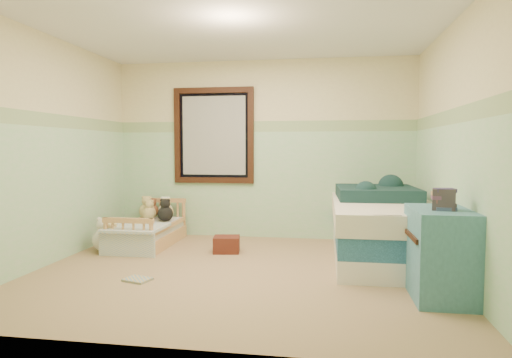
% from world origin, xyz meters
% --- Properties ---
extents(floor, '(4.20, 3.60, 0.02)m').
position_xyz_m(floor, '(0.00, 0.00, -0.01)').
color(floor, '#967757').
rests_on(floor, ground).
extents(ceiling, '(4.20, 3.60, 0.02)m').
position_xyz_m(ceiling, '(0.00, 0.00, 2.51)').
color(ceiling, silver).
rests_on(ceiling, wall_back).
extents(wall_back, '(4.20, 0.04, 2.50)m').
position_xyz_m(wall_back, '(0.00, 1.80, 1.25)').
color(wall_back, beige).
rests_on(wall_back, floor).
extents(wall_front, '(4.20, 0.04, 2.50)m').
position_xyz_m(wall_front, '(0.00, -1.80, 1.25)').
color(wall_front, beige).
rests_on(wall_front, floor).
extents(wall_left, '(0.04, 3.60, 2.50)m').
position_xyz_m(wall_left, '(-2.10, 0.00, 1.25)').
color(wall_left, beige).
rests_on(wall_left, floor).
extents(wall_right, '(0.04, 3.60, 2.50)m').
position_xyz_m(wall_right, '(2.10, 0.00, 1.25)').
color(wall_right, beige).
rests_on(wall_right, floor).
extents(wainscot_mint, '(4.20, 0.01, 1.50)m').
position_xyz_m(wainscot_mint, '(0.00, 1.79, 0.75)').
color(wainscot_mint, '#92D093').
rests_on(wainscot_mint, floor).
extents(border_strip, '(4.20, 0.01, 0.15)m').
position_xyz_m(border_strip, '(0.00, 1.79, 1.57)').
color(border_strip, '#4A7E54').
rests_on(border_strip, wall_back).
extents(window_frame, '(1.16, 0.06, 1.36)m').
position_xyz_m(window_frame, '(-0.70, 1.76, 1.45)').
color(window_frame, black).
rests_on(window_frame, wall_back).
extents(window_blinds, '(0.92, 0.01, 1.12)m').
position_xyz_m(window_blinds, '(-0.70, 1.77, 1.45)').
color(window_blinds, beige).
rests_on(window_blinds, window_frame).
extents(toddler_bed_frame, '(0.63, 1.26, 0.16)m').
position_xyz_m(toddler_bed_frame, '(-1.41, 1.05, 0.08)').
color(toddler_bed_frame, '#AA7340').
rests_on(toddler_bed_frame, floor).
extents(toddler_mattress, '(0.58, 1.21, 0.12)m').
position_xyz_m(toddler_mattress, '(-1.41, 1.05, 0.22)').
color(toddler_mattress, silver).
rests_on(toddler_mattress, toddler_bed_frame).
extents(patchwork_quilt, '(0.68, 0.63, 0.03)m').
position_xyz_m(patchwork_quilt, '(-1.41, 0.66, 0.30)').
color(patchwork_quilt, '#76A5DF').
rests_on(patchwork_quilt, toddler_mattress).
extents(plush_bed_brown, '(0.19, 0.19, 0.19)m').
position_xyz_m(plush_bed_brown, '(-1.56, 1.55, 0.38)').
color(plush_bed_brown, brown).
rests_on(plush_bed_brown, toddler_mattress).
extents(plush_bed_white, '(0.20, 0.20, 0.20)m').
position_xyz_m(plush_bed_white, '(-1.36, 1.55, 0.38)').
color(plush_bed_white, white).
rests_on(plush_bed_white, toddler_mattress).
extents(plush_bed_tan, '(0.19, 0.19, 0.19)m').
position_xyz_m(plush_bed_tan, '(-1.51, 1.33, 0.37)').
color(plush_bed_tan, tan).
rests_on(plush_bed_tan, toddler_mattress).
extents(plush_bed_dark, '(0.17, 0.17, 0.17)m').
position_xyz_m(plush_bed_dark, '(-1.28, 1.33, 0.37)').
color(plush_bed_dark, black).
rests_on(plush_bed_dark, toddler_mattress).
extents(plush_floor_cream, '(0.28, 0.28, 0.28)m').
position_xyz_m(plush_floor_cream, '(-1.80, 0.62, 0.14)').
color(plush_floor_cream, silver).
rests_on(plush_floor_cream, floor).
extents(plush_floor_tan, '(0.25, 0.25, 0.25)m').
position_xyz_m(plush_floor_tan, '(-1.69, 0.57, 0.13)').
color(plush_floor_tan, tan).
rests_on(plush_floor_tan, floor).
extents(twin_bed_frame, '(1.09, 2.19, 0.22)m').
position_xyz_m(twin_bed_frame, '(1.55, 0.79, 0.11)').
color(twin_bed_frame, white).
rests_on(twin_bed_frame, floor).
extents(twin_boxspring, '(1.09, 2.19, 0.22)m').
position_xyz_m(twin_boxspring, '(1.55, 0.79, 0.33)').
color(twin_boxspring, navy).
rests_on(twin_boxspring, twin_bed_frame).
extents(twin_mattress, '(1.14, 2.23, 0.22)m').
position_xyz_m(twin_mattress, '(1.55, 0.79, 0.55)').
color(twin_mattress, '#F5E8CE').
rests_on(twin_mattress, twin_boxspring).
extents(teal_blanket, '(0.96, 1.02, 0.14)m').
position_xyz_m(teal_blanket, '(1.50, 1.09, 0.73)').
color(teal_blanket, '#143030').
rests_on(teal_blanket, twin_mattress).
extents(dresser, '(0.47, 0.76, 0.76)m').
position_xyz_m(dresser, '(1.85, -0.51, 0.38)').
color(dresser, '#386B82').
rests_on(dresser, floor).
extents(book_stack, '(0.20, 0.17, 0.18)m').
position_xyz_m(book_stack, '(1.85, -0.58, 0.85)').
color(book_stack, '#4F2F25').
rests_on(book_stack, dresser).
extents(red_pillow, '(0.35, 0.32, 0.19)m').
position_xyz_m(red_pillow, '(-0.30, 0.80, 0.10)').
color(red_pillow, maroon).
rests_on(red_pillow, floor).
extents(floor_book, '(0.29, 0.25, 0.02)m').
position_xyz_m(floor_book, '(-0.89, -0.47, 0.01)').
color(floor_book, gold).
rests_on(floor_book, floor).
extents(extra_plush_0, '(0.20, 0.20, 0.20)m').
position_xyz_m(extra_plush_0, '(-1.30, 1.44, 0.38)').
color(extra_plush_0, tan).
rests_on(extra_plush_0, toddler_mattress).
extents(extra_plush_1, '(0.21, 0.21, 0.21)m').
position_xyz_m(extra_plush_1, '(-1.24, 1.24, 0.39)').
color(extra_plush_1, black).
rests_on(extra_plush_1, toddler_mattress).
extents(extra_plush_2, '(0.22, 0.22, 0.22)m').
position_xyz_m(extra_plush_2, '(-1.59, 1.45, 0.39)').
color(extra_plush_2, tan).
rests_on(extra_plush_2, toddler_mattress).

